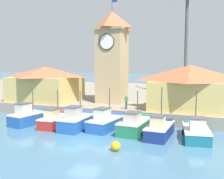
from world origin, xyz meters
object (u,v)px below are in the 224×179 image
(fishing_boat_far_left, at_px, (29,117))
(fishing_boat_center, at_px, (135,125))
(clock_tower, at_px, (112,55))
(port_crane_near, at_px, (186,48))
(fishing_boat_mid_right, at_px, (160,129))
(fishing_boat_right_inner, at_px, (196,131))
(mooring_buoy, at_px, (116,146))
(fishing_boat_left_outer, at_px, (55,120))
(dock_worker_near_tower, at_px, (126,102))
(warehouse_right, at_px, (190,87))
(warehouse_left, at_px, (45,83))
(fishing_boat_mid_left, at_px, (106,122))
(fishing_boat_left_inner, at_px, (77,121))

(fishing_boat_far_left, distance_m, fishing_boat_center, 11.77)
(clock_tower, relative_size, port_crane_near, 0.68)
(clock_tower, bearing_deg, fishing_boat_center, -56.70)
(fishing_boat_mid_right, bearing_deg, fishing_boat_right_inner, 8.86)
(fishing_boat_center, distance_m, mooring_buoy, 5.77)
(fishing_boat_left_outer, xyz_separation_m, mooring_buoy, (8.70, -5.04, -0.32))
(fishing_boat_center, height_order, fishing_boat_mid_right, fishing_boat_mid_right)
(dock_worker_near_tower, bearing_deg, warehouse_right, 17.00)
(fishing_boat_mid_right, bearing_deg, warehouse_left, 155.81)
(clock_tower, relative_size, warehouse_left, 1.46)
(fishing_boat_left_outer, xyz_separation_m, warehouse_left, (-6.78, 7.91, 3.12))
(clock_tower, xyz_separation_m, warehouse_left, (-9.48, -1.71, -3.88))
(fishing_boat_right_inner, height_order, dock_worker_near_tower, fishing_boat_right_inner)
(fishing_boat_mid_right, xyz_separation_m, port_crane_near, (-0.28, 23.97, 8.48))
(fishing_boat_left_outer, height_order, fishing_boat_center, fishing_boat_center)
(fishing_boat_left_outer, height_order, fishing_boat_mid_left, fishing_boat_mid_left)
(port_crane_near, bearing_deg, fishing_boat_center, -95.54)
(dock_worker_near_tower, bearing_deg, fishing_boat_right_inner, -31.16)
(fishing_boat_mid_right, relative_size, fishing_boat_right_inner, 0.93)
(fishing_boat_left_outer, bearing_deg, warehouse_right, 29.30)
(fishing_boat_left_outer, xyz_separation_m, port_crane_near, (10.79, 23.86, 8.51))
(clock_tower, xyz_separation_m, port_crane_near, (8.10, 14.24, 1.51))
(fishing_boat_mid_right, xyz_separation_m, warehouse_left, (-17.86, 8.02, 3.09))
(fishing_boat_mid_right, relative_size, warehouse_left, 0.51)
(warehouse_left, height_order, dock_worker_near_tower, warehouse_left)
(warehouse_left, xyz_separation_m, mooring_buoy, (15.48, -12.95, -3.44))
(warehouse_left, bearing_deg, fishing_boat_right_inner, -19.78)
(clock_tower, height_order, warehouse_right, clock_tower)
(port_crane_near, bearing_deg, dock_worker_near_tower, -103.93)
(clock_tower, bearing_deg, fishing_boat_left_outer, -105.67)
(fishing_boat_far_left, height_order, clock_tower, clock_tower)
(fishing_boat_far_left, xyz_separation_m, port_crane_near, (13.97, 24.13, 8.38))
(fishing_boat_far_left, bearing_deg, fishing_boat_center, 4.77)
(warehouse_left, distance_m, port_crane_near, 24.33)
(fishing_boat_left_inner, xyz_separation_m, dock_worker_near_tower, (3.45, 5.35, 1.38))
(fishing_boat_center, relative_size, mooring_buoy, 6.89)
(clock_tower, bearing_deg, mooring_buoy, -67.72)
(clock_tower, xyz_separation_m, mooring_buoy, (6.00, -14.66, -7.32))
(fishing_boat_right_inner, distance_m, warehouse_left, 22.49)
(warehouse_right, xyz_separation_m, port_crane_near, (-2.24, 16.55, 5.23))
(warehouse_right, bearing_deg, fishing_boat_mid_right, -104.74)
(fishing_boat_center, relative_size, warehouse_right, 0.56)
(port_crane_near, bearing_deg, fishing_boat_mid_left, -102.76)
(clock_tower, bearing_deg, port_crane_near, 60.38)
(fishing_boat_left_outer, distance_m, fishing_boat_center, 8.58)
(fishing_boat_center, relative_size, warehouse_left, 0.55)
(fishing_boat_left_outer, bearing_deg, fishing_boat_far_left, -175.16)
(fishing_boat_left_outer, relative_size, port_crane_near, 0.24)
(fishing_boat_mid_right, distance_m, clock_tower, 14.61)
(warehouse_left, bearing_deg, dock_worker_near_tower, -11.76)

